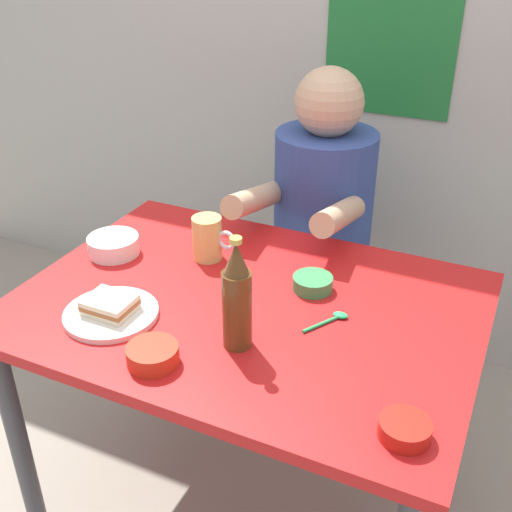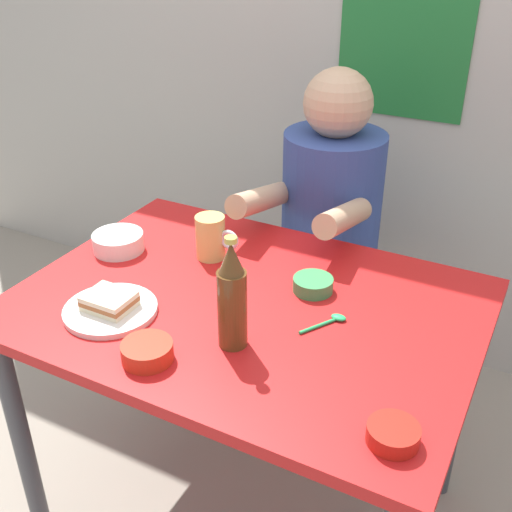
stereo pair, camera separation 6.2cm
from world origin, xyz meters
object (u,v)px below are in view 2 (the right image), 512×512
Objects in this scene: beer_bottle at (232,298)px; sambal_bowl_red at (393,434)px; person_seated at (331,197)px; stool at (325,304)px; plate_orange at (110,310)px; beer_mug at (211,237)px; sandwich at (109,301)px; dining_table at (247,332)px.

beer_bottle is 2.73× the size of sambal_bowl_red.
beer_bottle is (0.08, -0.78, 0.09)m from person_seated.
person_seated reaches higher than beer_bottle.
beer_bottle reaches higher than stool.
person_seated is 0.84m from plate_orange.
beer_mug is 0.40m from beer_bottle.
sandwich is 0.87× the size of beer_mug.
beer_mug reaches higher than sambal_bowl_red.
beer_mug reaches higher than sandwich.
beer_bottle reaches higher than sambal_bowl_red.
beer_bottle is at bearing -52.01° from beer_mug.
sambal_bowl_red is (0.71, -0.09, 0.01)m from plate_orange.
person_seated is 7.49× the size of sambal_bowl_red.
person_seated reaches higher than plate_orange.
beer_mug is 0.77m from sambal_bowl_red.
plate_orange reaches higher than stool.
stool is 4.09× the size of sandwich.
sambal_bowl_red is at bearing -61.95° from person_seated.
dining_table is 11.46× the size of sambal_bowl_red.
sandwich is (-0.23, -0.82, 0.42)m from stool.
sandwich reaches higher than sambal_bowl_red.
stool is at bearing 117.76° from sambal_bowl_red.
beer_mug is (0.07, 0.34, 0.03)m from sandwich.
dining_table is 10.00× the size of sandwich.
beer_mug is 1.31× the size of sambal_bowl_red.
beer_bottle reaches higher than beer_mug.
beer_mug is (-0.19, 0.15, 0.15)m from dining_table.
person_seated is 6.54× the size of sandwich.
sambal_bowl_red is at bearing -33.89° from beer_mug.
dining_table is 8.73× the size of beer_mug.
stool is 0.63× the size of person_seated.
person_seated is at bearing 74.24° from sandwich.
sambal_bowl_red is at bearing -62.24° from stool.
stool is at bearing 92.74° from dining_table.
plate_orange is 0.35m from beer_mug.
dining_table is at bearing 36.52° from plate_orange.
person_seated is at bearing 74.24° from plate_orange.
person_seated is 5.71× the size of beer_mug.
sambal_bowl_red is at bearing -6.97° from plate_orange.
stool is at bearing 96.11° from beer_bottle.
plate_orange is 1.75× the size of beer_mug.
plate_orange is 0.33m from beer_bottle.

